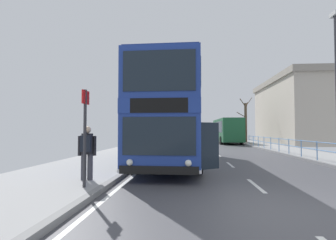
{
  "coord_description": "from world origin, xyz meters",
  "views": [
    {
      "loc": [
        -1.99,
        -5.51,
        1.62
      ],
      "look_at": [
        -2.98,
        7.62,
        2.14
      ],
      "focal_mm": 28.58,
      "sensor_mm": 36.0,
      "label": 1
    }
  ],
  "objects_px": {
    "double_decker_bus_main": "(174,118)",
    "background_bus_far_lane": "(227,130)",
    "bare_tree_far_00": "(246,121)",
    "bus_stop_sign_near": "(85,127)",
    "background_building_00": "(317,111)",
    "pedestrian_with_backpack": "(87,149)"
  },
  "relations": [
    {
      "from": "double_decker_bus_main",
      "to": "bus_stop_sign_near",
      "type": "xyz_separation_m",
      "value": [
        -2.0,
        -6.69,
        -0.54
      ]
    },
    {
      "from": "pedestrian_with_backpack",
      "to": "background_building_00",
      "type": "bearing_deg",
      "value": 54.77
    },
    {
      "from": "bus_stop_sign_near",
      "to": "background_building_00",
      "type": "height_order",
      "value": "background_building_00"
    },
    {
      "from": "double_decker_bus_main",
      "to": "bare_tree_far_00",
      "type": "bearing_deg",
      "value": 69.3
    },
    {
      "from": "bus_stop_sign_near",
      "to": "bare_tree_far_00",
      "type": "bearing_deg",
      "value": 70.25
    },
    {
      "from": "bus_stop_sign_near",
      "to": "bare_tree_far_00",
      "type": "relative_size",
      "value": 0.44
    },
    {
      "from": "double_decker_bus_main",
      "to": "background_bus_far_lane",
      "type": "distance_m",
      "value": 21.32
    },
    {
      "from": "background_bus_far_lane",
      "to": "bus_stop_sign_near",
      "type": "height_order",
      "value": "background_bus_far_lane"
    },
    {
      "from": "double_decker_bus_main",
      "to": "bus_stop_sign_near",
      "type": "height_order",
      "value": "double_decker_bus_main"
    },
    {
      "from": "bare_tree_far_00",
      "to": "background_building_00",
      "type": "relative_size",
      "value": 0.36
    },
    {
      "from": "double_decker_bus_main",
      "to": "pedestrian_with_backpack",
      "type": "bearing_deg",
      "value": -112.0
    },
    {
      "from": "pedestrian_with_backpack",
      "to": "background_bus_far_lane",
      "type": "bearing_deg",
      "value": 73.19
    },
    {
      "from": "pedestrian_with_backpack",
      "to": "background_building_00",
      "type": "height_order",
      "value": "background_building_00"
    },
    {
      "from": "bare_tree_far_00",
      "to": "background_building_00",
      "type": "xyz_separation_m",
      "value": [
        8.91,
        0.17,
        1.33
      ]
    },
    {
      "from": "bare_tree_far_00",
      "to": "double_decker_bus_main",
      "type": "bearing_deg",
      "value": -110.7
    },
    {
      "from": "pedestrian_with_backpack",
      "to": "bare_tree_far_00",
      "type": "distance_m",
      "value": 29.18
    },
    {
      "from": "background_bus_far_lane",
      "to": "pedestrian_with_backpack",
      "type": "distance_m",
      "value": 27.46
    },
    {
      "from": "double_decker_bus_main",
      "to": "background_bus_far_lane",
      "type": "height_order",
      "value": "double_decker_bus_main"
    },
    {
      "from": "double_decker_bus_main",
      "to": "background_building_00",
      "type": "xyz_separation_m",
      "value": [
        17.02,
        21.64,
        1.87
      ]
    },
    {
      "from": "pedestrian_with_backpack",
      "to": "double_decker_bus_main",
      "type": "bearing_deg",
      "value": 68.0
    },
    {
      "from": "background_bus_far_lane",
      "to": "bare_tree_far_00",
      "type": "height_order",
      "value": "bare_tree_far_00"
    },
    {
      "from": "bus_stop_sign_near",
      "to": "background_building_00",
      "type": "bearing_deg",
      "value": 56.13
    }
  ]
}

